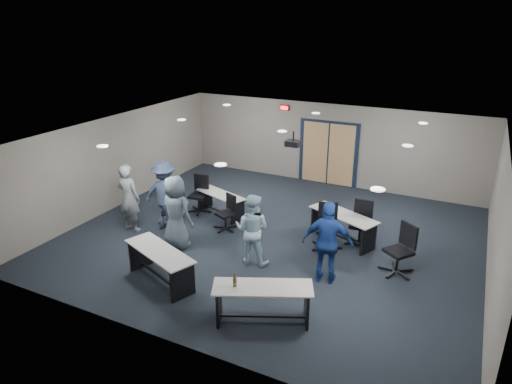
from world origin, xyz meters
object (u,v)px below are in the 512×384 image
at_px(chair_loose_right, 399,250).
at_px(person_gray, 129,198).
at_px(chair_back_a, 198,194).
at_px(chair_loose_left, 168,210).
at_px(table_back_right, 343,223).
at_px(chair_back_c, 327,228).
at_px(person_back, 165,194).
at_px(chair_back_b, 225,213).
at_px(person_lightblue, 252,229).
at_px(table_front_right, 262,297).
at_px(table_front_left, 160,260).
at_px(table_back_left, 221,201).
at_px(person_navy, 328,243).
at_px(chair_back_d, 361,224).
at_px(person_plaid, 176,212).

relative_size(chair_loose_right, person_gray, 0.62).
distance_m(chair_back_a, chair_loose_left, 1.20).
relative_size(table_back_right, chair_back_c, 1.68).
relative_size(chair_back_a, chair_loose_left, 1.16).
distance_m(chair_back_c, person_back, 4.37).
xyz_separation_m(table_back_right, chair_back_b, (-2.97, -0.73, -0.03)).
bearing_deg(chair_back_c, chair_loose_left, 171.87).
distance_m(table_back_right, person_gray, 5.54).
bearing_deg(chair_loose_left, person_lightblue, -55.18).
bearing_deg(person_back, table_front_right, 134.27).
height_order(table_front_left, person_back, person_back).
bearing_deg(table_back_right, table_back_left, -156.31).
relative_size(chair_back_c, chair_loose_left, 1.22).
height_order(chair_back_a, person_lightblue, person_lightblue).
xyz_separation_m(chair_back_a, person_navy, (4.48, -1.94, 0.38)).
height_order(chair_back_d, chair_loose_left, chair_back_d).
xyz_separation_m(table_back_right, person_plaid, (-3.56, -2.08, 0.41)).
relative_size(chair_back_d, person_plaid, 0.61).
bearing_deg(chair_loose_left, chair_back_b, -21.88).
bearing_deg(table_back_left, chair_loose_left, -105.90).
bearing_deg(chair_back_b, person_lightblue, -16.97).
bearing_deg(chair_back_c, chair_back_b, 166.06).
xyz_separation_m(table_back_left, person_plaid, (-0.00, -2.11, 0.47)).
bearing_deg(person_gray, table_back_left, -131.50).
relative_size(chair_back_b, chair_loose_right, 0.83).
relative_size(chair_loose_right, person_back, 0.62).
distance_m(chair_back_b, person_lightblue, 1.92).
bearing_deg(person_back, table_back_left, -141.57).
distance_m(person_gray, person_navy, 5.43).
relative_size(chair_back_b, person_lightblue, 0.57).
bearing_deg(chair_loose_right, person_gray, -135.83).
bearing_deg(table_front_right, chair_back_b, 105.08).
relative_size(table_front_left, chair_back_c, 1.73).
distance_m(chair_back_b, person_gray, 2.54).
xyz_separation_m(table_back_left, person_gray, (-1.65, -1.90, 0.47)).
height_order(table_front_right, table_back_right, table_front_right).
distance_m(chair_back_c, person_gray, 5.15).
bearing_deg(person_back, chair_back_c, 175.00).
distance_m(chair_loose_right, person_lightblue, 3.25).
distance_m(chair_back_a, chair_loose_right, 5.85).
bearing_deg(chair_back_a, table_back_left, 0.50).
distance_m(table_front_left, table_front_right, 2.53).
height_order(table_back_left, chair_loose_left, chair_loose_left).
height_order(table_front_right, chair_back_a, chair_back_a).
distance_m(table_back_left, person_navy, 4.31).
xyz_separation_m(table_front_left, table_back_right, (2.92, 3.58, -0.01)).
height_order(table_back_left, chair_back_d, chair_back_d).
height_order(table_front_left, person_lightblue, person_lightblue).
bearing_deg(chair_back_c, person_back, 171.34).
height_order(table_back_left, person_back, person_back).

